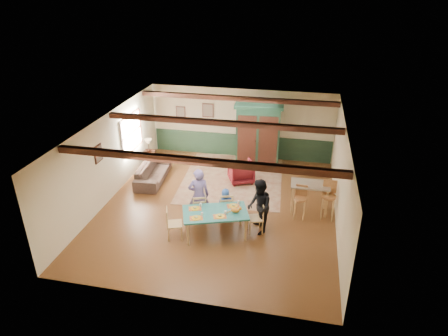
% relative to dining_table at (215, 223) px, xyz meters
% --- Properties ---
extents(floor, '(8.00, 8.00, 0.00)m').
position_rel_dining_table_xyz_m(floor, '(-0.23, 1.42, -0.36)').
color(floor, '#532E17').
rests_on(floor, ground).
extents(wall_back, '(7.00, 0.02, 2.70)m').
position_rel_dining_table_xyz_m(wall_back, '(-0.23, 5.42, 0.99)').
color(wall_back, beige).
rests_on(wall_back, floor).
extents(wall_left, '(0.02, 8.00, 2.70)m').
position_rel_dining_table_xyz_m(wall_left, '(-3.73, 1.42, 0.99)').
color(wall_left, beige).
rests_on(wall_left, floor).
extents(wall_right, '(0.02, 8.00, 2.70)m').
position_rel_dining_table_xyz_m(wall_right, '(3.27, 1.42, 0.99)').
color(wall_right, beige).
rests_on(wall_right, floor).
extents(ceiling, '(7.00, 8.00, 0.02)m').
position_rel_dining_table_xyz_m(ceiling, '(-0.23, 1.42, 2.34)').
color(ceiling, silver).
rests_on(ceiling, wall_back).
extents(wainscot_back, '(6.95, 0.03, 0.90)m').
position_rel_dining_table_xyz_m(wainscot_back, '(-0.23, 5.40, 0.09)').
color(wainscot_back, '#1D3523').
rests_on(wainscot_back, floor).
extents(ceiling_beam_front, '(6.95, 0.16, 0.16)m').
position_rel_dining_table_xyz_m(ceiling_beam_front, '(-0.23, -0.88, 2.25)').
color(ceiling_beam_front, black).
rests_on(ceiling_beam_front, ceiling).
extents(ceiling_beam_mid, '(6.95, 0.16, 0.16)m').
position_rel_dining_table_xyz_m(ceiling_beam_mid, '(-0.23, 1.82, 2.25)').
color(ceiling_beam_mid, black).
rests_on(ceiling_beam_mid, ceiling).
extents(ceiling_beam_back, '(6.95, 0.16, 0.16)m').
position_rel_dining_table_xyz_m(ceiling_beam_back, '(-0.23, 4.42, 2.25)').
color(ceiling_beam_back, black).
rests_on(ceiling_beam_back, ceiling).
extents(window_left, '(0.06, 1.60, 1.30)m').
position_rel_dining_table_xyz_m(window_left, '(-3.70, 3.12, 1.19)').
color(window_left, white).
rests_on(window_left, wall_left).
extents(picture_left_wall, '(0.04, 0.42, 0.52)m').
position_rel_dining_table_xyz_m(picture_left_wall, '(-3.70, 0.82, 1.39)').
color(picture_left_wall, gray).
rests_on(picture_left_wall, wall_left).
extents(picture_back_a, '(0.45, 0.04, 0.55)m').
position_rel_dining_table_xyz_m(picture_back_a, '(-1.53, 5.39, 1.44)').
color(picture_back_a, gray).
rests_on(picture_back_a, wall_back).
extents(picture_back_b, '(0.38, 0.04, 0.48)m').
position_rel_dining_table_xyz_m(picture_back_b, '(-2.63, 5.39, 1.29)').
color(picture_back_b, gray).
rests_on(picture_back_b, wall_back).
extents(dining_table, '(1.95, 1.48, 0.72)m').
position_rel_dining_table_xyz_m(dining_table, '(0.00, 0.00, 0.00)').
color(dining_table, '#206862').
rests_on(dining_table, floor).
extents(dining_chair_far_left, '(0.52, 0.53, 0.91)m').
position_rel_dining_table_xyz_m(dining_chair_far_left, '(-0.59, 0.53, 0.10)').
color(dining_chair_far_left, tan).
rests_on(dining_chair_far_left, floor).
extents(dining_chair_far_right, '(0.52, 0.53, 0.91)m').
position_rel_dining_table_xyz_m(dining_chair_far_right, '(0.13, 0.78, 0.10)').
color(dining_chair_far_right, tan).
rests_on(dining_chair_far_right, floor).
extents(dining_chair_end_left, '(0.53, 0.52, 0.91)m').
position_rel_dining_table_xyz_m(dining_chair_end_left, '(-1.04, -0.37, 0.10)').
color(dining_chair_end_left, tan).
rests_on(dining_chair_end_left, floor).
extents(dining_chair_end_right, '(0.53, 0.52, 0.91)m').
position_rel_dining_table_xyz_m(dining_chair_end_right, '(1.04, 0.37, 0.10)').
color(dining_chair_end_right, tan).
rests_on(dining_chair_end_right, floor).
extents(person_man, '(0.70, 0.57, 1.66)m').
position_rel_dining_table_xyz_m(person_man, '(-0.62, 0.60, 0.47)').
color(person_man, slate).
rests_on(person_man, floor).
extents(person_woman, '(0.82, 0.93, 1.58)m').
position_rel_dining_table_xyz_m(person_woman, '(1.13, 0.40, 0.43)').
color(person_woman, black).
rests_on(person_woman, floor).
extents(person_child, '(0.55, 0.45, 0.97)m').
position_rel_dining_table_xyz_m(person_child, '(0.11, 0.85, 0.12)').
color(person_child, '#27509E').
rests_on(person_child, floor).
extents(cat, '(0.37, 0.24, 0.17)m').
position_rel_dining_table_xyz_m(cat, '(0.53, 0.08, 0.45)').
color(cat, orange).
rests_on(cat, dining_table).
extents(place_setting_near_left, '(0.46, 0.40, 0.11)m').
position_rel_dining_table_xyz_m(place_setting_near_left, '(-0.42, -0.40, 0.42)').
color(place_setting_near_left, gold).
rests_on(place_setting_near_left, dining_table).
extents(place_setting_near_center, '(0.46, 0.40, 0.11)m').
position_rel_dining_table_xyz_m(place_setting_near_center, '(0.17, -0.19, 0.42)').
color(place_setting_near_center, gold).
rests_on(place_setting_near_center, dining_table).
extents(place_setting_far_left, '(0.46, 0.40, 0.11)m').
position_rel_dining_table_xyz_m(place_setting_far_left, '(-0.58, 0.05, 0.42)').
color(place_setting_far_left, gold).
rests_on(place_setting_far_left, dining_table).
extents(place_setting_far_right, '(0.46, 0.40, 0.11)m').
position_rel_dining_table_xyz_m(place_setting_far_right, '(0.42, 0.40, 0.42)').
color(place_setting_far_right, gold).
rests_on(place_setting_far_right, dining_table).
extents(area_rug, '(3.65, 4.25, 0.01)m').
position_rel_dining_table_xyz_m(area_rug, '(-0.17, 3.39, -0.35)').
color(area_rug, tan).
rests_on(area_rug, floor).
extents(armoire, '(1.75, 0.79, 2.41)m').
position_rel_dining_table_xyz_m(armoire, '(0.53, 4.54, 0.84)').
color(armoire, '#163726').
rests_on(armoire, floor).
extents(armchair, '(1.06, 1.07, 0.75)m').
position_rel_dining_table_xyz_m(armchair, '(0.14, 3.27, 0.01)').
color(armchair, '#4A0E17').
rests_on(armchair, floor).
extents(sofa, '(0.98, 2.13, 0.60)m').
position_rel_dining_table_xyz_m(sofa, '(-2.86, 2.73, -0.06)').
color(sofa, '#3D2D26').
rests_on(sofa, floor).
extents(end_table, '(0.46, 0.46, 0.53)m').
position_rel_dining_table_xyz_m(end_table, '(-3.46, 3.93, -0.09)').
color(end_table, black).
rests_on(end_table, floor).
extents(table_lamp, '(0.30, 0.30, 0.49)m').
position_rel_dining_table_xyz_m(table_lamp, '(-3.46, 3.93, 0.41)').
color(table_lamp, '#D5BF8A').
rests_on(table_lamp, end_table).
extents(counter_table, '(1.16, 0.70, 0.95)m').
position_rel_dining_table_xyz_m(counter_table, '(2.47, 1.75, 0.11)').
color(counter_table, tan).
rests_on(counter_table, floor).
extents(bar_stool_left, '(0.39, 0.42, 1.01)m').
position_rel_dining_table_xyz_m(bar_stool_left, '(2.22, 1.36, 0.15)').
color(bar_stool_left, '#AF7344').
rests_on(bar_stool_left, floor).
extents(bar_stool_right, '(0.43, 0.47, 1.16)m').
position_rel_dining_table_xyz_m(bar_stool_right, '(3.01, 1.49, 0.22)').
color(bar_stool_right, '#AF7344').
rests_on(bar_stool_right, floor).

